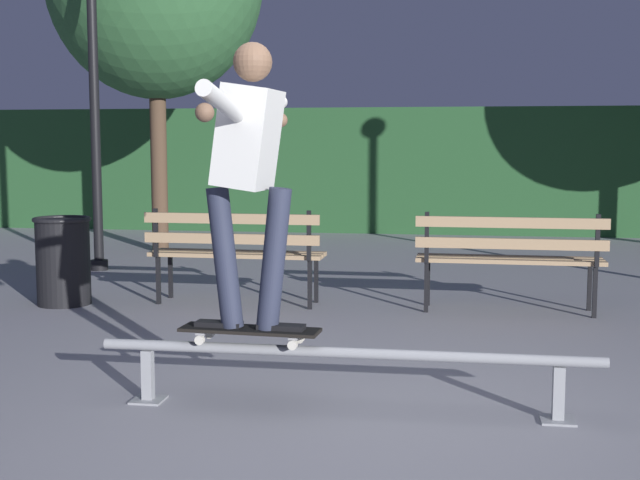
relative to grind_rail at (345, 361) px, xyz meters
name	(u,v)px	position (x,y,z in m)	size (l,w,h in m)	color
ground_plane	(338,427)	(0.00, -0.28, -0.28)	(90.00, 90.00, 0.00)	gray
hedge_backdrop	(420,170)	(0.00, 9.80, 0.75)	(24.00, 1.20, 2.04)	#234C28
grind_rail	(345,361)	(0.00, 0.00, 0.00)	(2.76, 0.18, 0.35)	gray
skateboard	(250,331)	(-0.53, 0.00, 0.15)	(0.79, 0.25, 0.09)	black
skateboarder	(249,161)	(-0.53, 0.00, 1.09)	(0.63, 1.41, 1.56)	black
park_bench_leftmost	(235,246)	(-1.38, 2.89, 0.26)	(1.61, 0.44, 0.88)	black
park_bench_left_center	(510,252)	(1.05, 2.89, 0.26)	(1.61, 0.44, 0.88)	black
lamp_post_left	(93,53)	(-3.48, 4.72, 2.20)	(0.32, 0.32, 3.90)	black
trash_can	(63,260)	(-2.93, 2.68, 0.14)	(0.52, 0.52, 0.80)	black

